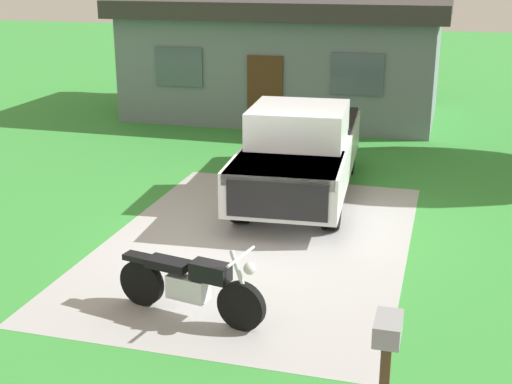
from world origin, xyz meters
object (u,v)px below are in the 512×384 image
object	(u,v)px
pickup_truck	(301,149)
neighbor_house	(286,56)
motorcycle	(191,284)
mailbox	(387,344)

from	to	relation	value
pickup_truck	neighbor_house	world-z (taller)	neighbor_house
motorcycle	neighbor_house	bearing A→B (deg)	97.85
motorcycle	pickup_truck	world-z (taller)	pickup_truck
neighbor_house	pickup_truck	bearing A→B (deg)	-74.55
pickup_truck	mailbox	bearing A→B (deg)	-71.69
mailbox	neighbor_house	size ratio (longest dim) A/B	0.13
pickup_truck	mailbox	distance (m)	7.67
motorcycle	mailbox	bearing A→B (deg)	-32.52
pickup_truck	motorcycle	bearing A→B (deg)	-93.13
mailbox	neighbor_house	distance (m)	15.69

